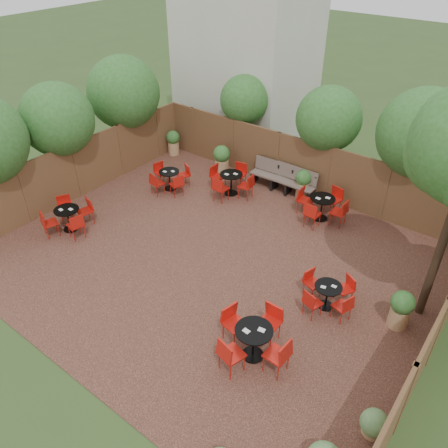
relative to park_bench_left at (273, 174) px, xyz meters
The scene contains 11 objects.
ground 4.75m from the park_bench_left, 78.68° to the right, with size 80.00×80.00×0.00m, color #354F23.
courtyard_paving 4.75m from the park_bench_left, 78.68° to the right, with size 12.00×10.00×0.02m, color #341B15.
fence_back 1.10m from the park_bench_left, 21.71° to the left, with size 12.00×0.08×2.00m, color #50341D.
fence_left 6.88m from the park_bench_left, 137.61° to the right, with size 0.08×10.00×2.00m, color #50341D.
fence_right 8.35m from the park_bench_left, 33.76° to the right, with size 0.08×10.00×2.00m, color #50341D.
neighbour_building 6.01m from the park_bench_left, 136.68° to the left, with size 5.00×4.00×8.00m, color beige.
overhang_foliage 3.33m from the park_bench_left, 114.30° to the right, with size 15.87×11.07×2.79m.
park_bench_left is the anchor object (origin of this frame).
park_bench_right 0.89m from the park_bench_left, ahead, with size 1.64×0.54×1.01m.
bistro_tables 3.76m from the park_bench_left, 80.39° to the right, with size 9.50×7.66×0.96m.
planters 1.04m from the park_bench_left, 91.97° to the right, with size 11.31×4.54×1.17m.
Camera 1 is at (6.37, -7.88, 8.28)m, focal length 36.07 mm.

